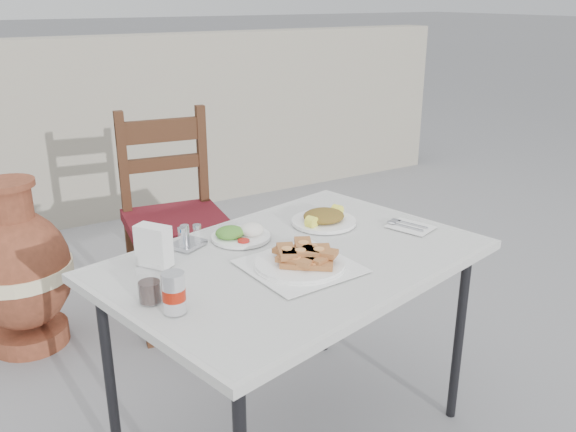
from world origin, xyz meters
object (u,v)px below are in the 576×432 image
salad_chopped_plate (324,218)px  chair (174,216)px  soda_can (174,292)px  terracotta_urn (21,271)px  pide_plate (300,258)px  napkin_holder (154,246)px  condiment_caddy (188,239)px  cola_glass (149,287)px  salad_rice_plate (240,233)px  cafe_table (295,269)px

salad_chopped_plate → chair: (-0.24, 0.85, -0.21)m
soda_can → terracotta_urn: soda_can is taller
pide_plate → terracotta_urn: size_ratio=0.43×
terracotta_urn → napkin_holder: bearing=-74.6°
soda_can → condiment_caddy: soda_can is taller
chair → napkin_holder: bearing=-105.8°
terracotta_urn → cola_glass: bearing=-81.3°
salad_rice_plate → cola_glass: (-0.40, -0.26, 0.02)m
pide_plate → cola_glass: cola_glass is taller
cafe_table → condiment_caddy: (-0.25, 0.24, 0.07)m
cola_glass → chair: 1.21m
salad_rice_plate → chair: (0.08, 0.82, -0.21)m
salad_rice_plate → condiment_caddy: 0.17m
salad_rice_plate → napkin_holder: bearing=-170.2°
soda_can → terracotta_urn: (-0.21, 1.27, -0.40)m
napkin_holder → chair: 0.99m
cafe_table → salad_chopped_plate: bearing=38.2°
cafe_table → condiment_caddy: size_ratio=10.06×
soda_can → napkin_holder: size_ratio=0.86×
salad_chopped_plate → terracotta_urn: 1.35m
napkin_holder → chair: bearing=32.3°
cafe_table → salad_chopped_plate: salad_chopped_plate is taller
pide_plate → cafe_table: bearing=66.9°
cola_glass → soda_can: bearing=-68.7°
chair → soda_can: bearing=-102.6°
salad_chopped_plate → cola_glass: size_ratio=2.47×
napkin_holder → pide_plate: bearing=-66.6°
terracotta_urn → cafe_table: bearing=-59.6°
chair → condiment_caddy: bearing=-99.3°
napkin_holder → salad_chopped_plate: bearing=-31.1°
salad_rice_plate → soda_can: size_ratio=1.83×
salad_rice_plate → napkin_holder: (-0.31, -0.05, 0.04)m
pide_plate → cola_glass: size_ratio=3.53×
salad_chopped_plate → cola_glass: bearing=-161.5°
pide_plate → chair: bearing=88.5°
cola_glass → terracotta_urn: bearing=98.7°
cafe_table → terracotta_urn: bearing=120.4°
pide_plate → chair: chair is taller
salad_chopped_plate → condiment_caddy: bearing=173.6°
cola_glass → cafe_table: bearing=6.6°
soda_can → chair: 1.28m
cafe_table → pide_plate: bearing=-113.1°
salad_chopped_plate → salad_rice_plate: bearing=175.5°
cafe_table → salad_chopped_plate: size_ratio=5.69×
salad_chopped_plate → cola_glass: cola_glass is taller
salad_rice_plate → soda_can: soda_can is taller
salad_chopped_plate → soda_can: 0.75m
salad_rice_plate → pide_plate: bearing=-80.2°
pide_plate → condiment_caddy: bearing=124.9°
cafe_table → pide_plate: (-0.03, -0.08, 0.08)m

